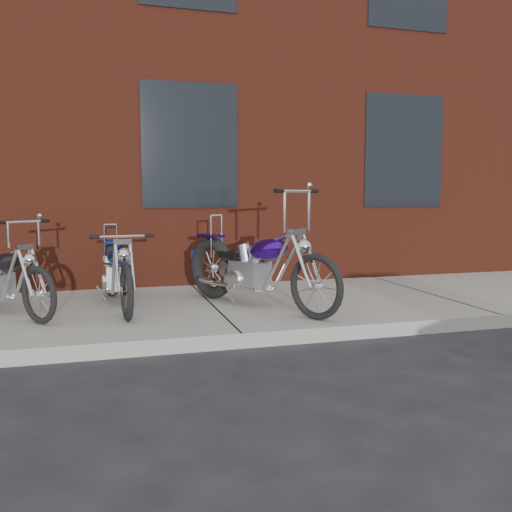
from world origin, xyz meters
name	(u,v)px	position (x,y,z in m)	size (l,w,h in m)	color
ground	(242,349)	(0.00, 0.00, 0.00)	(120.00, 120.00, 0.00)	black
sidewalk	(212,310)	(0.00, 1.50, 0.07)	(22.00, 3.00, 0.15)	gray
building_brick	(155,86)	(0.00, 8.00, 4.00)	(22.00, 10.00, 8.00)	#5F2214
chopper_purple	(255,270)	(0.47, 1.19, 0.60)	(1.28, 2.24, 1.39)	black
chopper_blue	(117,274)	(-1.11, 1.69, 0.55)	(0.54, 2.20, 0.95)	black
chopper_third	(0,280)	(-2.38, 1.60, 0.53)	(1.34, 1.75, 1.07)	black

